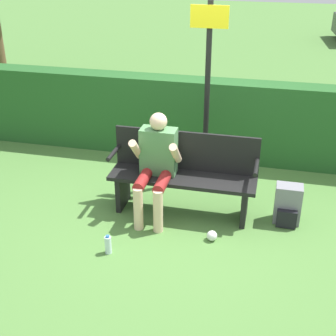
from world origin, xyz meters
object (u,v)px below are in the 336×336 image
at_px(park_bench, 184,173).
at_px(water_bottle, 108,245).
at_px(signpost, 207,83).
at_px(person_seated, 156,161).
at_px(backpack, 288,205).

bearing_deg(park_bench, water_bottle, -119.59).
distance_m(park_bench, signpost, 1.20).
height_order(park_bench, person_seated, person_seated).
xyz_separation_m(person_seated, signpost, (0.42, 0.96, 0.68)).
bearing_deg(park_bench, backpack, 0.15).
xyz_separation_m(park_bench, water_bottle, (-0.59, -1.05, -0.40)).
relative_size(water_bottle, signpost, 0.09).
bearing_deg(water_bottle, signpost, 68.93).
bearing_deg(signpost, park_bench, -98.60).
relative_size(park_bench, signpost, 0.74).
relative_size(person_seated, signpost, 0.52).
distance_m(park_bench, backpack, 1.27).
bearing_deg(signpost, person_seated, -113.62).
xyz_separation_m(park_bench, person_seated, (-0.30, -0.14, 0.19)).
height_order(park_bench, water_bottle, park_bench).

